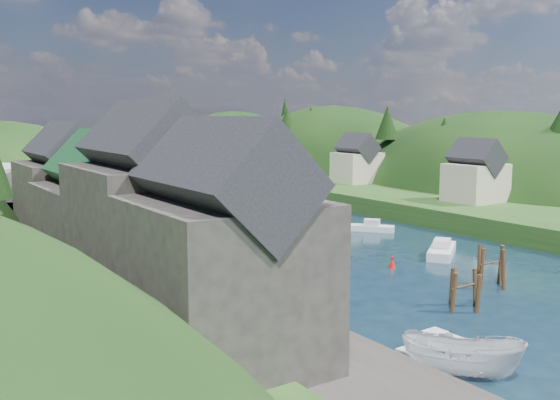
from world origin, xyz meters
TOP-DOWN VIEW (x-y plane):
  - ground at (0.00, 50.00)m, footprint 600.00×600.00m
  - hillside_right at (45.00, 75.00)m, footprint 36.00×245.56m
  - far_hills at (1.22, 174.01)m, footprint 103.00×68.00m
  - hill_trees at (-0.86, 64.81)m, footprint 91.38×148.44m
  - quay_left at (-24.00, 20.00)m, footprint 12.00×110.00m
  - terrace_left_grass at (-31.00, 20.00)m, footprint 12.00×110.00m
  - quayside_buildings at (-26.00, 6.39)m, footprint 8.00×35.84m
  - boat_sheds at (-26.00, 39.00)m, footprint 7.00×21.00m
  - terrace_right at (25.00, 40.00)m, footprint 16.00×120.00m
  - right_bank_cottages at (28.00, 48.33)m, footprint 9.00×59.24m
  - piling_cluster_near at (-4.57, -2.71)m, footprint 2.82×2.67m
  - piling_cluster_far at (1.91, -0.01)m, footprint 2.85×2.69m
  - channel_buoy_near at (-0.45, 8.95)m, footprint 0.70×0.70m
  - channel_buoy_far at (1.44, 18.66)m, footprint 0.70×0.70m
  - moored_boats at (-1.13, 19.15)m, footprint 31.43×98.77m

SIDE VIEW (x-z plane):
  - far_hills at x=1.22m, z-range -32.80..11.20m
  - hillside_right at x=45.00m, z-range -31.41..16.59m
  - ground at x=0.00m, z-range 0.00..0.00m
  - channel_buoy_near at x=-0.45m, z-range -0.07..1.03m
  - channel_buoy_far at x=1.44m, z-range -0.07..1.03m
  - moored_boats at x=-1.13m, z-range -0.50..2.01m
  - quay_left at x=-24.00m, z-range 0.00..2.00m
  - piling_cluster_near at x=-4.57m, z-range -0.57..2.83m
  - terrace_right at x=25.00m, z-range 0.00..2.40m
  - terrace_left_grass at x=-31.00m, z-range 0.00..2.50m
  - piling_cluster_far at x=1.91m, z-range -0.57..3.31m
  - boat_sheds at x=-26.00m, z-range 1.52..9.02m
  - right_bank_cottages at x=28.00m, z-range 1.64..10.05m
  - quayside_buildings at x=-26.00m, z-range 0.64..13.54m
  - hill_trees at x=-0.86m, z-range 4.79..17.25m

